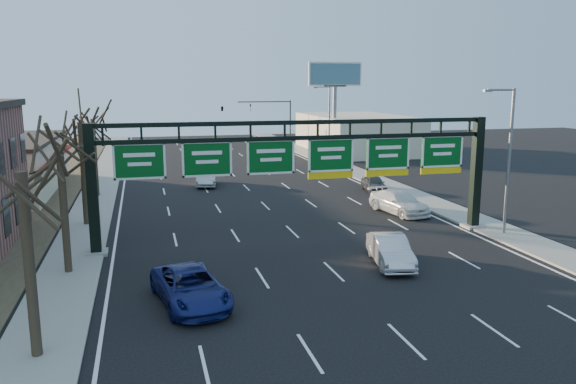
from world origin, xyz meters
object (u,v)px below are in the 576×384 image
object	(u,v)px
car_silver_sedan	(390,251)
car_white_wagon	(399,202)
car_blue_suv	(190,287)
sign_gantry	(304,164)

from	to	relation	value
car_silver_sedan	car_white_wagon	world-z (taller)	car_white_wagon
car_blue_suv	car_white_wagon	xyz separation A→B (m)	(16.19, 13.60, 0.03)
car_white_wagon	car_blue_suv	bearing A→B (deg)	-151.44
car_blue_suv	car_silver_sedan	bearing A→B (deg)	4.25
sign_gantry	car_silver_sedan	xyz separation A→B (m)	(3.02, -5.73, -3.86)
car_silver_sedan	car_white_wagon	bearing A→B (deg)	73.05
car_silver_sedan	car_white_wagon	distance (m)	12.29
sign_gantry	car_blue_suv	world-z (taller)	sign_gantry
car_silver_sedan	sign_gantry	bearing A→B (deg)	128.52
sign_gantry	car_white_wagon	distance (m)	10.84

